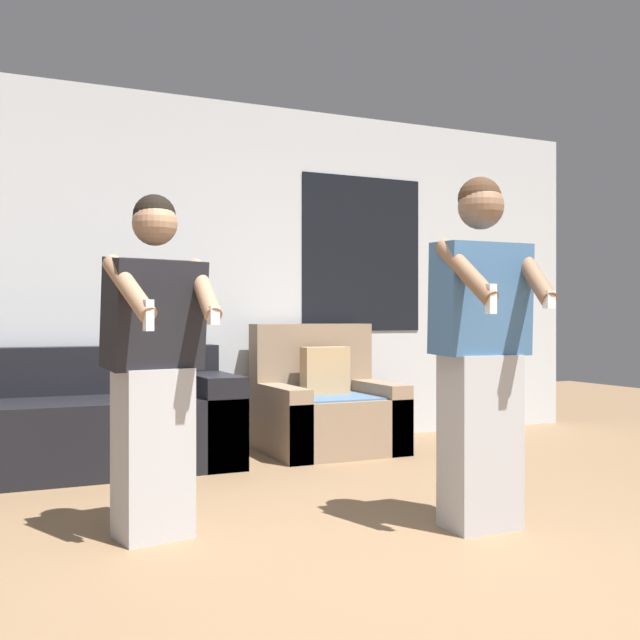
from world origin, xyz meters
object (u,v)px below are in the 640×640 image
at_px(armchair, 325,409).
at_px(person_left, 154,366).
at_px(person_right, 481,351).
at_px(couch, 72,426).

distance_m(armchair, person_left, 2.45).
bearing_deg(armchair, person_left, -133.88).
distance_m(person_left, person_right, 1.53).
height_order(couch, armchair, armchair).
bearing_deg(person_right, armchair, 84.55).
distance_m(couch, armchair, 1.84).
xyz_separation_m(person_left, person_right, (1.45, -0.49, 0.06)).
xyz_separation_m(couch, armchair, (1.84, 0.01, 0.02)).
relative_size(armchair, person_left, 0.62).
height_order(armchair, person_right, person_right).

